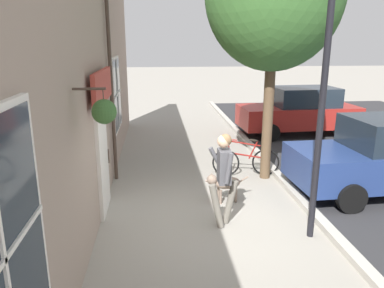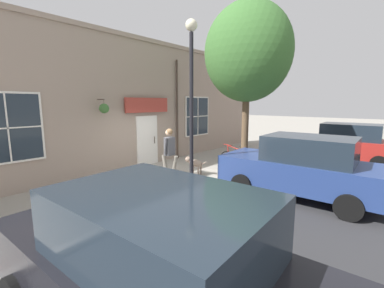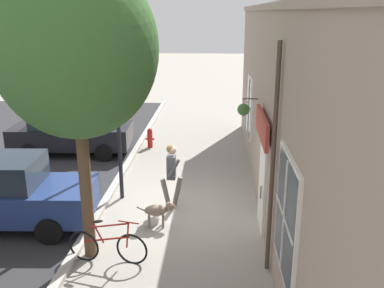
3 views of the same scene
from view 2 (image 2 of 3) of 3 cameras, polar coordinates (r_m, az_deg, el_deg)
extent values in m
plane|color=gray|center=(9.33, -4.51, -7.35)|extent=(90.00, 90.00, 0.00)
cube|color=#B2ADA3|center=(8.07, 5.66, -9.57)|extent=(0.20, 28.00, 0.12)
cube|color=gray|center=(10.75, -13.63, 8.40)|extent=(0.30, 18.00, 5.11)
cube|color=gray|center=(11.05, -14.18, 22.18)|extent=(0.42, 18.00, 0.16)
cube|color=white|center=(11.14, -9.99, 0.78)|extent=(0.10, 1.10, 2.10)
cube|color=#232D38|center=(11.13, -9.88, 0.51)|extent=(0.03, 0.90, 1.90)
cylinder|color=#47382D|center=(11.30, -8.32, 0.93)|extent=(0.03, 0.03, 0.30)
cube|color=#AD3D33|center=(10.95, -9.87, 8.51)|extent=(0.08, 2.20, 0.60)
cylinder|color=#47382D|center=(12.22, -3.29, 7.50)|extent=(0.09, 0.09, 4.60)
cylinder|color=#47382D|center=(9.62, -19.60, 9.32)|extent=(0.44, 0.04, 0.04)
cylinder|color=#47382D|center=(9.46, -19.00, 8.27)|extent=(0.01, 0.01, 0.34)
cone|color=#2D2823|center=(9.46, -18.93, 6.94)|extent=(0.32, 0.32, 0.18)
sphere|color=#3D6B33|center=(9.46, -18.96, 7.49)|extent=(0.34, 0.34, 0.34)
cube|color=white|center=(8.82, -35.82, 2.90)|extent=(0.08, 1.82, 2.02)
cube|color=#232D38|center=(8.79, -35.77, 2.89)|extent=(0.03, 1.70, 1.90)
cube|color=white|center=(8.78, -35.74, 2.88)|extent=(0.04, 0.04, 1.90)
cube|color=white|center=(8.78, -35.74, 2.88)|extent=(0.04, 1.70, 0.04)
cube|color=white|center=(13.42, 1.14, 6.17)|extent=(0.08, 1.82, 2.02)
cube|color=#232D38|center=(13.40, 1.24, 6.17)|extent=(0.03, 1.70, 1.90)
cube|color=white|center=(13.39, 1.31, 6.17)|extent=(0.04, 0.04, 1.90)
cube|color=white|center=(13.39, 1.31, 6.17)|extent=(0.04, 1.70, 0.04)
cylinder|color=#6B665B|center=(9.02, -5.95, -5.12)|extent=(0.31, 0.13, 0.87)
cylinder|color=#6B665B|center=(8.93, -3.95, -5.24)|extent=(0.31, 0.13, 0.87)
cube|color=#4C4C51|center=(8.82, -5.02, -0.50)|extent=(0.22, 0.34, 0.63)
sphere|color=tan|center=(8.77, -5.16, 2.57)|extent=(0.24, 0.24, 0.24)
sphere|color=brown|center=(8.74, -5.02, 2.71)|extent=(0.22, 0.22, 0.22)
cylinder|color=#4C4C51|center=(8.63, -5.94, -0.50)|extent=(0.16, 0.08, 0.57)
cylinder|color=#4C4C51|center=(9.04, -4.42, 0.09)|extent=(0.33, 0.08, 0.52)
ellipsoid|color=#7F6B5B|center=(9.55, 0.82, -4.28)|extent=(0.60, 0.36, 0.26)
cylinder|color=#7F6B5B|center=(9.64, -0.33, -5.82)|extent=(0.06, 0.06, 0.31)
cylinder|color=#7F6B5B|center=(9.78, 0.26, -5.60)|extent=(0.06, 0.06, 0.31)
cylinder|color=#7F6B5B|center=(9.45, 1.40, -6.12)|extent=(0.06, 0.06, 0.31)
cylinder|color=#7F6B5B|center=(9.60, 1.97, -5.89)|extent=(0.06, 0.06, 0.31)
sphere|color=#7F6B5B|center=(9.71, -0.88, -3.43)|extent=(0.22, 0.22, 0.22)
cone|color=#7F6B5B|center=(9.78, -1.41, -3.46)|extent=(0.11, 0.10, 0.09)
cone|color=#7F6B5B|center=(9.65, -1.01, -2.90)|extent=(0.06, 0.06, 0.07)
cone|color=#7F6B5B|center=(9.73, -0.67, -2.80)|extent=(0.06, 0.06, 0.07)
cylinder|color=#7F6B5B|center=(9.34, 2.70, -4.27)|extent=(0.21, 0.06, 0.14)
cylinder|color=brown|center=(9.77, 11.69, 3.14)|extent=(0.25, 0.25, 3.31)
ellipsoid|color=#38662D|center=(9.88, 12.23, 19.32)|extent=(3.18, 2.86, 3.49)
sphere|color=#38662D|center=(10.04, 12.03, 15.94)|extent=(1.81, 1.81, 1.81)
torus|color=black|center=(10.70, 7.65, -3.43)|extent=(0.70, 0.20, 0.70)
torus|color=black|center=(10.13, 12.39, -4.28)|extent=(0.70, 0.20, 0.70)
cylinder|color=maroon|center=(10.37, 9.98, -2.77)|extent=(0.98, 0.10, 0.21)
cylinder|color=maroon|center=(10.24, 10.85, -2.14)|extent=(0.24, 0.05, 0.47)
cylinder|color=maroon|center=(10.33, 9.80, -0.99)|extent=(0.83, 0.08, 0.18)
cylinder|color=maroon|center=(10.59, 8.03, -1.80)|extent=(0.10, 0.04, 0.58)
cylinder|color=maroon|center=(10.56, 7.90, -0.18)|extent=(0.45, 0.13, 0.03)
ellipsoid|color=black|center=(10.19, 10.89, -0.71)|extent=(0.25, 0.11, 0.10)
cube|color=black|center=(3.30, -9.92, -27.33)|extent=(4.38, 1.97, 0.76)
cube|color=#1E2833|center=(2.79, -7.24, -17.21)|extent=(2.31, 1.66, 0.68)
cylinder|color=black|center=(4.85, -12.85, -19.90)|extent=(0.63, 0.21, 0.62)
cube|color=navy|center=(7.86, 22.74, -5.97)|extent=(4.38, 1.97, 0.76)
cube|color=#1E2833|center=(7.67, 24.62, -0.96)|extent=(2.31, 1.66, 0.68)
cylinder|color=black|center=(7.63, 10.95, -8.85)|extent=(0.63, 0.21, 0.62)
cylinder|color=black|center=(9.17, 16.01, -5.96)|extent=(0.63, 0.21, 0.62)
cylinder|color=black|center=(6.92, 31.43, -11.95)|extent=(0.63, 0.21, 0.62)
cylinder|color=black|center=(8.60, 32.85, -8.12)|extent=(0.63, 0.21, 0.62)
cube|color=maroon|center=(13.23, 30.67, -0.65)|extent=(4.38, 1.97, 0.76)
cube|color=#1E2833|center=(13.12, 31.86, 2.36)|extent=(2.31, 1.66, 0.68)
cylinder|color=black|center=(12.67, 24.03, -2.28)|extent=(0.63, 0.21, 0.62)
cylinder|color=black|center=(14.36, 25.76, -1.13)|extent=(0.63, 0.21, 0.62)
cylinder|color=black|center=(12.33, 36.12, -3.56)|extent=(0.63, 0.21, 0.62)
cylinder|color=black|center=(14.06, 36.40, -2.22)|extent=(0.63, 0.21, 0.62)
cylinder|color=black|center=(7.28, -0.13, 6.11)|extent=(0.11, 0.11, 4.52)
sphere|color=beige|center=(7.55, -0.14, 24.93)|extent=(0.32, 0.32, 0.32)
camera|label=1|loc=(7.51, -52.60, 11.21)|focal=35.00mm
camera|label=3|loc=(18.28, 17.30, 16.37)|focal=40.00mm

